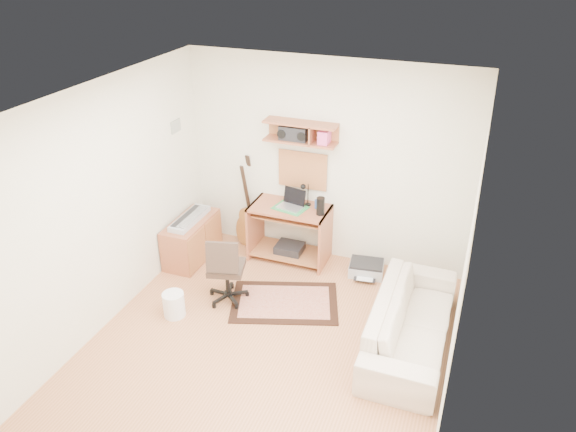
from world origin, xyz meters
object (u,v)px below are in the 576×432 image
at_px(desk, 290,233).
at_px(cabinet, 192,239).
at_px(task_chair, 227,267).
at_px(sofa, 412,314).
at_px(printer, 366,268).

xyz_separation_m(desk, cabinet, (-1.20, -0.44, -0.10)).
bearing_deg(desk, task_chair, -107.91).
distance_m(desk, task_chair, 1.17).
bearing_deg(cabinet, task_chair, -38.44).
bearing_deg(cabinet, desk, 20.11).
height_order(desk, task_chair, task_chair).
xyz_separation_m(cabinet, sofa, (2.96, -0.69, 0.10)).
bearing_deg(printer, task_chair, -149.46).
distance_m(cabinet, printer, 2.29).
height_order(desk, printer, desk).
height_order(task_chair, sofa, task_chair).
relative_size(cabinet, printer, 2.13).
bearing_deg(desk, sofa, -32.80).
bearing_deg(sofa, cabinet, 76.80).
bearing_deg(task_chair, desk, 56.91).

